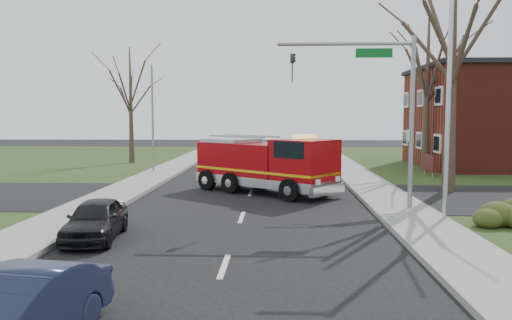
{
  "coord_description": "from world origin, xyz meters",
  "views": [
    {
      "loc": [
        1.33,
        -18.07,
        3.74
      ],
      "look_at": [
        0.46,
        1.59,
        2.0
      ],
      "focal_mm": 35.0,
      "sensor_mm": 36.0,
      "label": 1
    }
  ],
  "objects_px": {
    "parked_car_maroon": "(96,219)",
    "parked_car_gray": "(15,314)",
    "fire_engine": "(266,166)",
    "traffic_signal_mast": "(379,91)"
  },
  "relations": [
    {
      "from": "parked_car_maroon",
      "to": "parked_car_gray",
      "type": "xyz_separation_m",
      "value": [
        1.4,
        -7.28,
        0.03
      ]
    },
    {
      "from": "fire_engine",
      "to": "traffic_signal_mast",
      "type": "bearing_deg",
      "value": -96.16
    },
    {
      "from": "traffic_signal_mast",
      "to": "fire_engine",
      "type": "bearing_deg",
      "value": 135.0
    },
    {
      "from": "fire_engine",
      "to": "parked_car_maroon",
      "type": "distance_m",
      "value": 10.58
    },
    {
      "from": "traffic_signal_mast",
      "to": "parked_car_maroon",
      "type": "xyz_separation_m",
      "value": [
        -9.41,
        -4.88,
        -4.09
      ]
    },
    {
      "from": "parked_car_gray",
      "to": "fire_engine",
      "type": "bearing_deg",
      "value": 86.96
    },
    {
      "from": "parked_car_gray",
      "to": "traffic_signal_mast",
      "type": "bearing_deg",
      "value": 65.76
    },
    {
      "from": "traffic_signal_mast",
      "to": "parked_car_gray",
      "type": "height_order",
      "value": "traffic_signal_mast"
    },
    {
      "from": "parked_car_gray",
      "to": "parked_car_maroon",
      "type": "bearing_deg",
      "value": 110.02
    },
    {
      "from": "fire_engine",
      "to": "parked_car_gray",
      "type": "height_order",
      "value": "fire_engine"
    }
  ]
}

